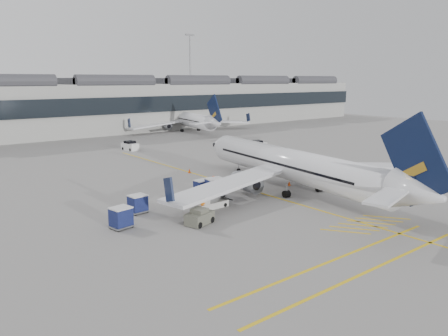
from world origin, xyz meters
TOP-DOWN VIEW (x-y plane):
  - ground at (0.00, 0.00)m, footprint 220.00×220.00m
  - terminal at (0.00, 71.93)m, footprint 200.00×20.45m
  - apron_markings at (10.00, 10.00)m, footprint 0.25×60.00m
  - airliner_main at (13.39, 4.59)m, footprint 33.04×36.31m
  - airliner_far at (36.42, 60.00)m, footprint 30.83×33.95m
  - belt_loader at (2.38, 5.11)m, footprint 4.13×1.55m
  - baggage_cart_a at (4.60, 9.62)m, footprint 1.62×1.37m
  - baggage_cart_b at (5.28, 8.20)m, footprint 2.08×1.81m
  - baggage_cart_c at (-3.79, 7.99)m, footprint 1.75×1.49m
  - baggage_cart_d at (-6.85, 5.05)m, footprint 1.92×1.68m
  - ramp_agent_a at (5.89, 9.11)m, footprint 0.83×0.69m
  - ramp_agent_b at (1.08, 4.73)m, footprint 0.87×0.70m
  - pushback_tug at (-1.18, 1.86)m, footprint 2.79×2.16m
  - safety_cone_nose at (9.74, 19.64)m, footprint 0.41×0.41m
  - safety_cone_engine at (14.93, 6.64)m, footprint 0.40×0.40m
  - service_van_mid at (12.16, 41.67)m, footprint 2.08×3.39m
  - service_van_right at (29.41, 28.01)m, footprint 3.65×2.36m

SIDE VIEW (x-z plane):
  - ground at x=0.00m, z-range 0.00..0.00m
  - apron_markings at x=10.00m, z-range 0.00..0.01m
  - safety_cone_engine at x=14.93m, z-range 0.00..0.55m
  - safety_cone_nose at x=9.74m, z-range 0.00..0.57m
  - belt_loader at x=2.38m, z-range -0.35..1.33m
  - pushback_tug at x=-1.18m, z-range -0.08..1.30m
  - service_van_mid at x=12.16m, z-range -0.09..1.54m
  - service_van_right at x=29.41m, z-range -0.09..1.64m
  - baggage_cart_a at x=4.60m, z-range 0.06..1.67m
  - ramp_agent_b at x=1.08m, z-range 0.00..1.73m
  - baggage_cart_c at x=-3.79m, z-range 0.06..1.78m
  - baggage_cart_d at x=-6.85m, z-range 0.06..1.86m
  - ramp_agent_a at x=5.89m, z-range 0.00..1.96m
  - baggage_cart_b at x=5.28m, z-range 0.07..2.03m
  - airliner_far at x=36.42m, z-range -1.87..7.21m
  - airliner_main at x=13.39m, z-range -2.00..7.69m
  - terminal at x=0.00m, z-range -0.06..12.34m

